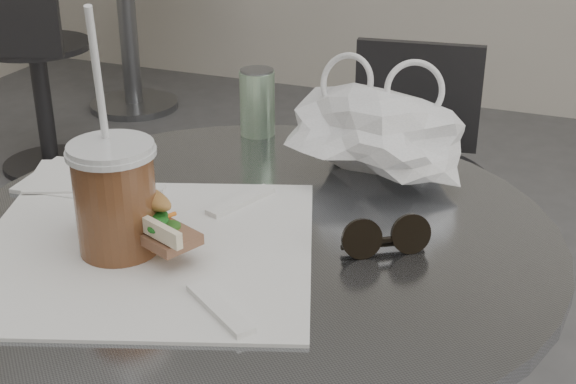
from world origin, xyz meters
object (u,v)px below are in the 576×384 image
at_px(chair_far, 403,221).
at_px(bg_chair, 37,84).
at_px(banh_mi, 139,216).
at_px(sunglasses, 386,239).
at_px(iced_coffee, 115,198).
at_px(bg_table, 126,7).
at_px(drink_can, 257,102).

height_order(chair_far, bg_chair, bg_chair).
bearing_deg(banh_mi, sunglasses, 41.16).
height_order(iced_coffee, sunglasses, iced_coffee).
height_order(bg_chair, banh_mi, banh_mi).
bearing_deg(bg_table, banh_mi, -56.94).
relative_size(chair_far, sunglasses, 7.27).
height_order(chair_far, drink_can, drink_can).
height_order(bg_chair, sunglasses, sunglasses).
bearing_deg(iced_coffee, chair_far, 83.81).
bearing_deg(iced_coffee, banh_mi, 59.43).
bearing_deg(banh_mi, drink_can, 116.34).
xyz_separation_m(bg_table, sunglasses, (1.77, -2.20, 0.29)).
bearing_deg(iced_coffee, bg_table, 122.54).
bearing_deg(iced_coffee, bg_chair, 131.72).
distance_m(bg_table, iced_coffee, 2.77).
height_order(iced_coffee, drink_can, iced_coffee).
relative_size(chair_far, bg_chair, 0.97).
bearing_deg(chair_far, banh_mi, 77.31).
bearing_deg(bg_table, chair_far, -39.44).
relative_size(iced_coffee, drink_can, 2.74).
xyz_separation_m(iced_coffee, drink_can, (-0.01, 0.42, -0.02)).
height_order(bg_table, iced_coffee, iced_coffee).
xyz_separation_m(chair_far, drink_can, (-0.12, -0.59, 0.47)).
bearing_deg(sunglasses, bg_table, 94.87).
bearing_deg(iced_coffee, sunglasses, 21.57).
xyz_separation_m(bg_table, banh_mi, (1.49, -2.29, 0.31)).
bearing_deg(bg_table, drink_can, -52.19).
distance_m(iced_coffee, drink_can, 0.42).
height_order(bg_table, sunglasses, sunglasses).
distance_m(bg_table, banh_mi, 2.75).
relative_size(chair_far, iced_coffee, 2.47).
height_order(bg_table, chair_far, bg_table).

